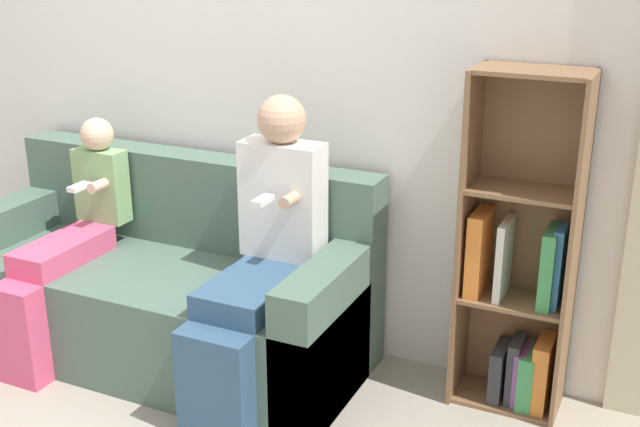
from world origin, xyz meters
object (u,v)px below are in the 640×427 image
Objects in this scene: couch at (165,291)px; bookshelf at (521,278)px; adult_seated at (260,251)px; child_seated at (65,244)px.

bookshelf reaches higher than couch.
child_seated is (-1.03, -0.06, -0.12)m from adult_seated.
bookshelf reaches higher than adult_seated.
adult_seated is 0.90× the size of bookshelf.
couch is at bearing 22.42° from child_seated.
adult_seated is 1.18× the size of child_seated.
child_seated reaches higher than couch.
couch is 1.78× the size of child_seated.
child_seated is at bearing -167.11° from bookshelf.
child_seated is at bearing -157.58° from couch.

